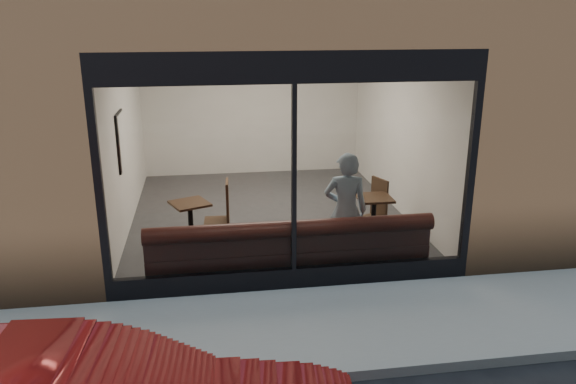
{
  "coord_description": "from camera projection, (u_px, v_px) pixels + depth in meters",
  "views": [
    {
      "loc": [
        -1.14,
        -4.86,
        3.63
      ],
      "look_at": [
        -0.02,
        2.4,
        1.28
      ],
      "focal_mm": 35.0,
      "sensor_mm": 36.0,
      "label": 1
    }
  ],
  "objects": [
    {
      "name": "cafe_chair_left",
      "position": [
        217.0,
        221.0,
        9.58
      ],
      "size": [
        0.46,
        0.46,
        0.04
      ],
      "primitive_type": "cube",
      "rotation": [
        0.0,
        0.0,
        3.08
      ],
      "color": "black",
      "rests_on": "cafe_floor"
    },
    {
      "name": "cafe_table_right",
      "position": [
        374.0,
        198.0,
        9.2
      ],
      "size": [
        0.57,
        0.57,
        0.04
      ],
      "primitive_type": "cube",
      "rotation": [
        0.0,
        0.0,
        -0.02
      ],
      "color": "black",
      "rests_on": "cafe_floor"
    },
    {
      "name": "wall_poster",
      "position": [
        122.0,
        141.0,
        9.09
      ],
      "size": [
        0.02,
        0.66,
        0.88
      ],
      "primitive_type": "cube",
      "color": "white",
      "rests_on": "cafe_wall_left"
    },
    {
      "name": "sidewalk_near",
      "position": [
        307.0,
        327.0,
        6.78
      ],
      "size": [
        40.0,
        2.0,
        0.01
      ],
      "primitive_type": "cube",
      "color": "gray",
      "rests_on": "ground"
    },
    {
      "name": "host_building_pier_left",
      "position": [
        83.0,
        110.0,
        12.35
      ],
      "size": [
        2.5,
        12.0,
        3.2
      ],
      "primitive_type": "cube",
      "color": "brown",
      "rests_on": "ground"
    },
    {
      "name": "storefront_mullion",
      "position": [
        294.0,
        181.0,
        7.3
      ],
      "size": [
        0.06,
        0.1,
        2.5
      ],
      "primitive_type": "cube",
      "color": "black",
      "rests_on": "storefront_kick"
    },
    {
      "name": "kerb_near",
      "position": [
        326.0,
        376.0,
        5.78
      ],
      "size": [
        40.0,
        0.1,
        0.12
      ],
      "primitive_type": "cube",
      "color": "gray",
      "rests_on": "ground"
    },
    {
      "name": "cafe_floor",
      "position": [
        268.0,
        214.0,
        10.55
      ],
      "size": [
        6.0,
        6.0,
        0.0
      ],
      "primitive_type": "plane",
      "color": "#2D2D30",
      "rests_on": "ground"
    },
    {
      "name": "host_building_pier_right",
      "position": [
        408.0,
        102.0,
        13.43
      ],
      "size": [
        2.5,
        12.0,
        3.2
      ],
      "primitive_type": "cube",
      "color": "brown",
      "rests_on": "ground"
    },
    {
      "name": "cafe_wall_right",
      "position": [
        400.0,
        128.0,
        10.43
      ],
      "size": [
        0.0,
        6.0,
        6.0
      ],
      "primitive_type": "plane",
      "rotation": [
        1.57,
        0.0,
        -1.57
      ],
      "color": "silver",
      "rests_on": "ground"
    },
    {
      "name": "banquette",
      "position": [
        289.0,
        261.0,
        8.08
      ],
      "size": [
        4.0,
        0.55,
        0.45
      ],
      "primitive_type": "cube",
      "color": "#381514",
      "rests_on": "cafe_floor"
    },
    {
      "name": "person",
      "position": [
        345.0,
        211.0,
        8.21
      ],
      "size": [
        0.7,
        0.52,
        1.75
      ],
      "primitive_type": "imported",
      "rotation": [
        0.0,
        0.0,
        2.97
      ],
      "color": "#8AA5BB",
      "rests_on": "cafe_floor"
    },
    {
      "name": "cafe_wall_left",
      "position": [
        125.0,
        136.0,
        9.71
      ],
      "size": [
        0.0,
        6.0,
        6.0
      ],
      "primitive_type": "plane",
      "rotation": [
        1.57,
        0.0,
        1.57
      ],
      "color": "silver",
      "rests_on": "ground"
    },
    {
      "name": "storefront_header",
      "position": [
        294.0,
        67.0,
        6.86
      ],
      "size": [
        5.0,
        0.1,
        0.4
      ],
      "primitive_type": "cube",
      "color": "black",
      "rests_on": "host_building_upper"
    },
    {
      "name": "storefront_kick",
      "position": [
        294.0,
        278.0,
        7.73
      ],
      "size": [
        5.0,
        0.1,
        0.3
      ],
      "primitive_type": "cube",
      "color": "black",
      "rests_on": "ground"
    },
    {
      "name": "cafe_table_left",
      "position": [
        190.0,
        203.0,
        8.93
      ],
      "size": [
        0.72,
        0.72,
        0.04
      ],
      "primitive_type": "cube",
      "rotation": [
        0.0,
        0.0,
        0.4
      ],
      "color": "black",
      "rests_on": "cafe_floor"
    },
    {
      "name": "storefront_glass",
      "position": [
        294.0,
        181.0,
        7.28
      ],
      "size": [
        4.8,
        0.0,
        4.8
      ],
      "primitive_type": "plane",
      "rotation": [
        1.57,
        0.0,
        0.0
      ],
      "color": "white",
      "rests_on": "storefront_kick"
    },
    {
      "name": "cafe_chair_right",
      "position": [
        370.0,
        220.0,
        9.66
      ],
      "size": [
        0.54,
        0.54,
        0.04
      ],
      "primitive_type": "cube",
      "rotation": [
        0.0,
        0.0,
        3.52
      ],
      "color": "black",
      "rests_on": "cafe_floor"
    },
    {
      "name": "ground",
      "position": [
        325.0,
        378.0,
        5.84
      ],
      "size": [
        120.0,
        120.0,
        0.0
      ],
      "primitive_type": "plane",
      "color": "black",
      "rests_on": "ground"
    },
    {
      "name": "cafe_ceiling",
      "position": [
        266.0,
        40.0,
        9.58
      ],
      "size": [
        6.0,
        6.0,
        0.0
      ],
      "primitive_type": "plane",
      "rotation": [
        3.14,
        0.0,
        0.0
      ],
      "color": "white",
      "rests_on": "host_building_upper"
    },
    {
      "name": "cafe_wall_back",
      "position": [
        252.0,
        106.0,
        12.88
      ],
      "size": [
        5.0,
        0.0,
        5.0
      ],
      "primitive_type": "plane",
      "rotation": [
        1.57,
        0.0,
        0.0
      ],
      "color": "silver",
      "rests_on": "ground"
    },
    {
      "name": "host_building_backfill",
      "position": [
        242.0,
        89.0,
        15.72
      ],
      "size": [
        5.0,
        6.0,
        3.2
      ],
      "primitive_type": "cube",
      "color": "brown",
      "rests_on": "ground"
    }
  ]
}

